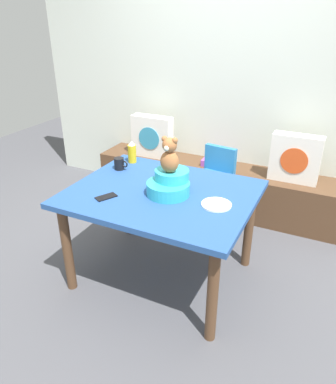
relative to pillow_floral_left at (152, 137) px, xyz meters
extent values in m
plane|color=#4C4C51|center=(0.74, -1.24, -0.68)|extent=(8.00, 8.00, 0.00)
cube|color=silver|center=(0.74, 0.29, 0.62)|extent=(4.40, 0.10, 2.60)
cube|color=brown|center=(0.74, 0.02, -0.45)|extent=(2.60, 0.44, 0.46)
cube|color=white|center=(0.00, 0.00, 0.00)|extent=(0.44, 0.14, 0.44)
cylinder|color=teal|center=(0.00, -0.07, 0.00)|extent=(0.24, 0.01, 0.24)
cube|color=white|center=(1.48, 0.00, 0.00)|extent=(0.44, 0.14, 0.44)
cylinder|color=#D84C1E|center=(1.48, -0.07, 0.00)|extent=(0.24, 0.01, 0.24)
cube|color=#9F4CBD|center=(0.68, 0.02, -0.19)|extent=(0.20, 0.14, 0.06)
cube|color=#264C8C|center=(0.74, -1.24, 0.04)|extent=(1.28, 1.03, 0.04)
cylinder|color=brown|center=(0.19, -1.67, -0.33)|extent=(0.07, 0.07, 0.70)
cylinder|color=brown|center=(1.30, -1.67, -0.33)|extent=(0.07, 0.07, 0.70)
cylinder|color=brown|center=(0.19, -0.82, -0.33)|extent=(0.07, 0.07, 0.70)
cylinder|color=brown|center=(1.30, -0.82, -0.33)|extent=(0.07, 0.07, 0.70)
cylinder|color=#2672B2|center=(0.84, -0.43, -0.17)|extent=(0.34, 0.34, 0.10)
cube|color=#2672B2|center=(0.86, -0.29, -0.01)|extent=(0.30, 0.09, 0.24)
cube|color=white|center=(0.81, -0.61, -0.10)|extent=(0.33, 0.24, 0.02)
cylinder|color=silver|center=(0.70, -0.57, -0.45)|extent=(0.03, 0.03, 0.46)
cylinder|color=silver|center=(0.98, -0.57, -0.45)|extent=(0.03, 0.03, 0.46)
cylinder|color=silver|center=(0.70, -0.29, -0.45)|extent=(0.03, 0.03, 0.46)
cylinder|color=silver|center=(0.98, -0.29, -0.45)|extent=(0.03, 0.03, 0.46)
cylinder|color=#2DABBA|center=(0.80, -1.27, 0.10)|extent=(0.30, 0.30, 0.09)
cylinder|color=#2DABBA|center=(0.80, -1.21, 0.18)|extent=(0.24, 0.24, 0.07)
ellipsoid|color=#9F6236|center=(0.80, -1.25, 0.29)|extent=(0.13, 0.11, 0.15)
sphere|color=#9F6236|center=(0.80, -1.25, 0.41)|extent=(0.10, 0.10, 0.10)
sphere|color=beige|center=(0.80, -1.29, 0.40)|extent=(0.04, 0.04, 0.04)
sphere|color=#9F6236|center=(0.77, -1.25, 0.45)|extent=(0.04, 0.04, 0.04)
sphere|color=#9F6236|center=(0.84, -1.25, 0.45)|extent=(0.04, 0.04, 0.04)
cylinder|color=gold|center=(0.27, -0.85, 0.13)|extent=(0.07, 0.07, 0.15)
cone|color=white|center=(0.27, -0.85, 0.23)|extent=(0.06, 0.06, 0.03)
cylinder|color=black|center=(0.25, -1.03, 0.11)|extent=(0.08, 0.08, 0.09)
torus|color=black|center=(0.31, -1.03, 0.11)|extent=(0.06, 0.01, 0.06)
cylinder|color=white|center=(1.16, -1.28, 0.07)|extent=(0.20, 0.20, 0.01)
cube|color=black|center=(0.44, -1.50, 0.06)|extent=(0.13, 0.16, 0.01)
camera|label=1|loc=(1.79, -3.31, 1.20)|focal=34.23mm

